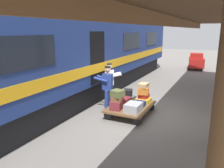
% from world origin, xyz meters
% --- Properties ---
extents(ground_plane, '(60.00, 60.00, 0.00)m').
position_xyz_m(ground_plane, '(0.00, 0.00, 0.00)').
color(ground_plane, slate).
extents(train_car, '(3.02, 20.78, 4.00)m').
position_xyz_m(train_car, '(3.55, -0.00, 2.06)').
color(train_car, navy).
rests_on(train_car, ground_plane).
extents(luggage_cart, '(1.36, 1.91, 0.35)m').
position_xyz_m(luggage_cart, '(0.51, 0.36, 0.30)').
color(luggage_cart, brown).
rests_on(luggage_cart, ground_plane).
extents(suitcase_gray_aluminum, '(0.49, 0.62, 0.29)m').
position_xyz_m(suitcase_gray_aluminum, '(0.20, 0.89, 0.49)').
color(suitcase_gray_aluminum, '#9EA0A5').
rests_on(suitcase_gray_aluminum, luggage_cart).
extents(suitcase_slate_roller, '(0.50, 0.54, 0.17)m').
position_xyz_m(suitcase_slate_roller, '(0.81, -0.16, 0.43)').
color(suitcase_slate_roller, '#4C515B').
rests_on(suitcase_slate_roller, luggage_cart).
extents(suitcase_maroon_trunk, '(0.51, 0.50, 0.27)m').
position_xyz_m(suitcase_maroon_trunk, '(0.81, 0.36, 0.48)').
color(suitcase_maroon_trunk, maroon).
rests_on(suitcase_maroon_trunk, luggage_cart).
extents(suitcase_yellow_case, '(0.51, 0.55, 0.18)m').
position_xyz_m(suitcase_yellow_case, '(0.20, -0.16, 0.44)').
color(suitcase_yellow_case, gold).
rests_on(suitcase_yellow_case, luggage_cart).
extents(suitcase_burgundy_valise, '(0.41, 0.53, 0.29)m').
position_xyz_m(suitcase_burgundy_valise, '(0.81, 0.89, 0.49)').
color(suitcase_burgundy_valise, maroon).
rests_on(suitcase_burgundy_valise, luggage_cart).
extents(suitcase_navy_fabric, '(0.38, 0.53, 0.18)m').
position_xyz_m(suitcase_navy_fabric, '(0.20, 0.36, 0.44)').
color(suitcase_navy_fabric, navy).
rests_on(suitcase_navy_fabric, luggage_cart).
extents(suitcase_red_plastic, '(0.37, 0.41, 0.16)m').
position_xyz_m(suitcase_red_plastic, '(0.19, -0.18, 0.61)').
color(suitcase_red_plastic, '#AD231E').
rests_on(suitcase_red_plastic, suitcase_yellow_case).
extents(suitcase_orange_carryall, '(0.45, 0.51, 0.26)m').
position_xyz_m(suitcase_orange_carryall, '(0.21, -0.17, 0.82)').
color(suitcase_orange_carryall, '#CC6B23').
rests_on(suitcase_orange_carryall, suitcase_red_plastic).
extents(suitcase_brown_leather, '(0.40, 0.42, 0.16)m').
position_xyz_m(suitcase_brown_leather, '(0.81, 0.88, 0.71)').
color(suitcase_brown_leather, brown).
rests_on(suitcase_brown_leather, suitcase_burgundy_valise).
extents(suitcase_tan_vintage, '(0.31, 0.45, 0.15)m').
position_xyz_m(suitcase_tan_vintage, '(0.21, -0.16, 1.02)').
color(suitcase_tan_vintage, tan).
rests_on(suitcase_tan_vintage, suitcase_orange_carryall).
extents(suitcase_olive_duffel, '(0.45, 0.45, 0.23)m').
position_xyz_m(suitcase_olive_duffel, '(0.79, 0.89, 0.91)').
color(suitcase_olive_duffel, brown).
rests_on(suitcase_olive_duffel, suitcase_brown_leather).
extents(suitcase_black_hardshell, '(0.40, 0.43, 0.26)m').
position_xyz_m(suitcase_black_hardshell, '(0.85, -0.19, 0.64)').
color(suitcase_black_hardshell, black).
rests_on(suitcase_black_hardshell, suitcase_slate_roller).
extents(porter_in_overalls, '(0.70, 0.48, 1.70)m').
position_xyz_m(porter_in_overalls, '(1.49, 0.30, 0.93)').
color(porter_in_overalls, navy).
rests_on(porter_in_overalls, ground_plane).
extents(porter_by_door, '(0.74, 0.62, 1.70)m').
position_xyz_m(porter_by_door, '(1.74, -0.44, 0.93)').
color(porter_by_door, '#332D28').
rests_on(porter_by_door, ground_plane).
extents(baggage_tug, '(1.32, 1.83, 1.30)m').
position_xyz_m(baggage_tug, '(-0.55, -10.80, 0.63)').
color(baggage_tug, '#B21E19').
rests_on(baggage_tug, ground_plane).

